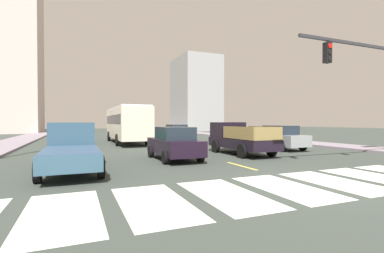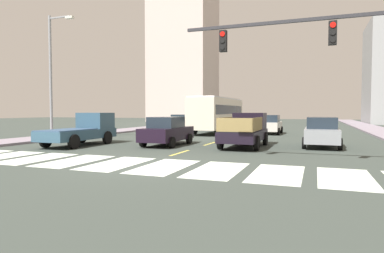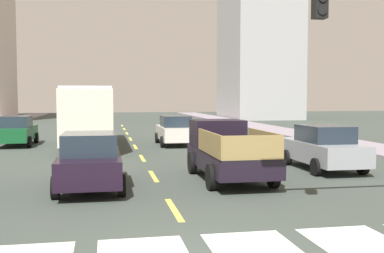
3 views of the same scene
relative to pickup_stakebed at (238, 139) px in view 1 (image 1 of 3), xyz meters
The scene contains 25 objects.
ground_plane 8.60m from the pickup_stakebed, 106.57° to the right, with size 160.00×160.00×0.00m, color #37403A.
sidewalk_right 13.96m from the pickup_stakebed, 44.76° to the left, with size 3.21×110.00×0.15m, color gray.
crosswalk_stripe_1 12.65m from the pickup_stakebed, 139.51° to the right, with size 1.62×3.59×0.01m, color silver.
crosswalk_stripe_2 11.18m from the pickup_stakebed, 132.67° to the right, with size 1.62×3.59×0.01m, color silver.
crosswalk_stripe_3 9.91m from the pickup_stakebed, 123.90° to the right, with size 1.62×3.59×0.01m, color silver.
crosswalk_stripe_4 8.94m from the pickup_stakebed, 112.90° to the right, with size 1.62×3.59×0.01m, color silver.
crosswalk_stripe_5 8.37m from the pickup_stakebed, 99.80° to the right, with size 1.62×3.59×0.01m, color silver.
crosswalk_stripe_6 8.27m from the pickup_stakebed, 85.61° to the right, with size 1.62×3.59×0.01m, color silver.
lane_dash_0 4.94m from the pickup_stakebed, 120.18° to the right, with size 0.16×2.40×0.01m, color #DAC94B.
lane_dash_1 2.73m from the pickup_stakebed, 161.68° to the left, with size 0.16×2.40×0.01m, color #DAC94B.
lane_dash_2 6.37m from the pickup_stakebed, 112.78° to the left, with size 0.16×2.40×0.01m, color #DAC94B.
lane_dash_3 11.12m from the pickup_stakebed, 102.71° to the left, with size 0.16×2.40×0.01m, color #DAC94B.
lane_dash_4 16.02m from the pickup_stakebed, 98.77° to the left, with size 0.16×2.40×0.01m, color #DAC94B.
lane_dash_5 20.97m from the pickup_stakebed, 96.68° to the left, with size 0.16×2.40×0.01m, color #DAC94B.
lane_dash_6 25.94m from the pickup_stakebed, 95.40° to the left, with size 0.16×2.40×0.01m, color #DAC94B.
lane_dash_7 30.92m from the pickup_stakebed, 94.53° to the left, with size 0.16×2.40×0.01m, color #DAC94B.
pickup_stakebed is the anchor object (origin of this frame).
pickup_dark 9.83m from the pickup_stakebed, 164.82° to the right, with size 2.18×5.20×1.96m.
city_bus 12.52m from the pickup_stakebed, 113.50° to the left, with size 2.72×10.80×3.32m.
sedan_near_left 4.31m from the pickup_stakebed, 15.03° to the left, with size 2.02×4.40×1.72m.
sedan_near_right 4.69m from the pickup_stakebed, 166.64° to the right, with size 2.02×4.40×1.72m.
sedan_far 15.69m from the pickup_stakebed, 125.69° to the left, with size 2.02×4.40×1.72m.
sedan_mid 11.40m from the pickup_stakebed, 90.32° to the left, with size 2.02×4.40×1.72m.
tower_tall_centre 49.89m from the pickup_stakebed, 116.05° to the left, with size 11.60×10.69×29.61m, color beige.
block_mid_left 46.84m from the pickup_stakebed, 69.95° to the left, with size 8.44×11.64×16.48m, color #999B9D.
Camera 1 is at (-6.85, -6.63, 1.99)m, focal length 25.94 mm.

